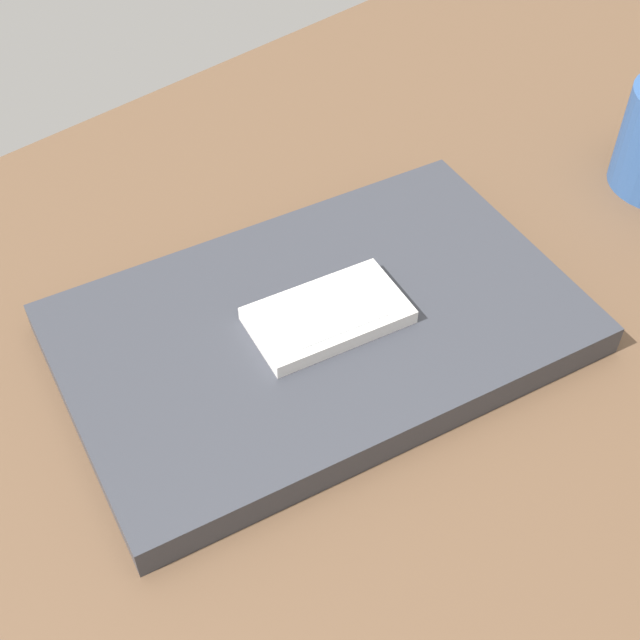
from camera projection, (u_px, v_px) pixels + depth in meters
desk_surface at (456, 346)px, 61.82cm from camera, size 120.00×80.00×3.00cm
laptop_closed at (320, 328)px, 59.39cm from camera, size 38.36×28.37×2.30cm
cell_phone_on_laptop at (328, 315)px, 57.91cm from camera, size 11.51×8.15×1.18cm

